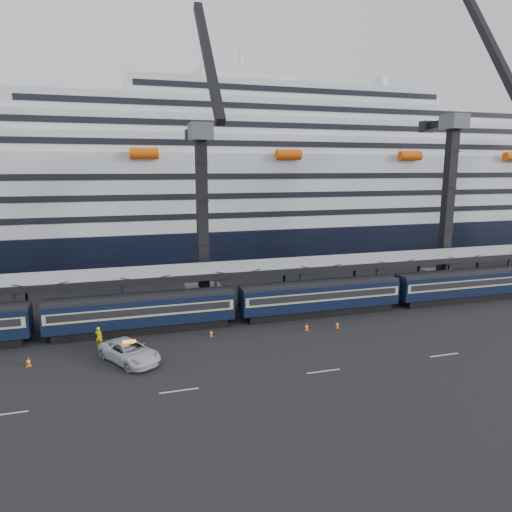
% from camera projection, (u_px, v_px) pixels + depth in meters
% --- Properties ---
extents(ground, '(260.00, 260.00, 0.00)m').
position_uv_depth(ground, '(434.00, 337.00, 45.79)').
color(ground, black).
rests_on(ground, ground).
extents(train, '(133.05, 3.00, 4.05)m').
position_uv_depth(train, '(347.00, 294.00, 53.51)').
color(train, black).
rests_on(train, ground).
extents(canopy, '(130.00, 6.25, 5.53)m').
position_uv_depth(canopy, '(366.00, 260.00, 57.99)').
color(canopy, gray).
rests_on(canopy, ground).
extents(cruise_ship, '(214.09, 28.84, 34.00)m').
position_uv_depth(cruise_ship, '(277.00, 192.00, 86.47)').
color(cruise_ship, black).
rests_on(cruise_ship, ground).
extents(crane_dark_near, '(4.50, 17.75, 35.08)m').
position_uv_depth(crane_dark_near, '(203.00, 208.00, 55.50)').
color(crane_dark_near, '#4A4C51').
rests_on(crane_dark_near, ground).
extents(crane_dark_mid, '(4.50, 18.24, 39.64)m').
position_uv_depth(crane_dark_mid, '(451.00, 193.00, 63.99)').
color(crane_dark_mid, '#4A4C51').
rests_on(crane_dark_mid, ground).
extents(pickup_truck, '(5.87, 7.01, 1.78)m').
position_uv_depth(pickup_truck, '(130.00, 352.00, 39.92)').
color(pickup_truck, silver).
rests_on(pickup_truck, ground).
extents(worker, '(0.85, 0.75, 1.97)m').
position_uv_depth(worker, '(99.00, 337.00, 43.28)').
color(worker, yellow).
rests_on(worker, ground).
extents(traffic_cone_a, '(0.43, 0.43, 0.87)m').
position_uv_depth(traffic_cone_a, '(28.00, 362.00, 39.04)').
color(traffic_cone_a, '#EE5207').
rests_on(traffic_cone_a, ground).
extents(traffic_cone_b, '(0.37, 0.37, 0.74)m').
position_uv_depth(traffic_cone_b, '(211.00, 333.00, 46.05)').
color(traffic_cone_b, '#EE5207').
rests_on(traffic_cone_b, ground).
extents(traffic_cone_c, '(0.38, 0.38, 0.77)m').
position_uv_depth(traffic_cone_c, '(337.00, 325.00, 48.41)').
color(traffic_cone_c, '#EE5207').
rests_on(traffic_cone_c, ground).
extents(traffic_cone_d, '(0.41, 0.41, 0.81)m').
position_uv_depth(traffic_cone_d, '(307.00, 327.00, 47.73)').
color(traffic_cone_d, '#EE5207').
rests_on(traffic_cone_d, ground).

